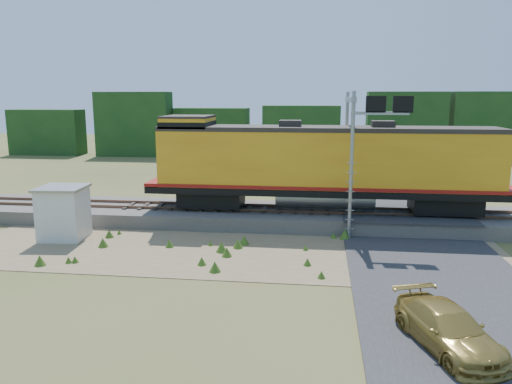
# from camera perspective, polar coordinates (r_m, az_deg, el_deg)

# --- Properties ---
(ground) EXTENTS (140.00, 140.00, 0.00)m
(ground) POSITION_cam_1_polar(r_m,az_deg,el_deg) (23.28, 1.61, -7.27)
(ground) COLOR #475123
(ground) RESTS_ON ground
(ballast) EXTENTS (70.00, 5.00, 0.80)m
(ballast) POSITION_cam_1_polar(r_m,az_deg,el_deg) (28.92, 2.80, -2.82)
(ballast) COLOR slate
(ballast) RESTS_ON ground
(rails) EXTENTS (70.00, 1.54, 0.16)m
(rails) POSITION_cam_1_polar(r_m,az_deg,el_deg) (28.81, 2.81, -1.90)
(rails) COLOR brown
(rails) RESTS_ON ballast
(dirt_shoulder) EXTENTS (26.00, 8.00, 0.03)m
(dirt_shoulder) POSITION_cam_1_polar(r_m,az_deg,el_deg) (24.01, -3.06, -6.67)
(dirt_shoulder) COLOR #8C7754
(dirt_shoulder) RESTS_ON ground
(road) EXTENTS (7.00, 66.00, 0.86)m
(road) POSITION_cam_1_polar(r_m,az_deg,el_deg) (24.34, 18.54, -6.81)
(road) COLOR #38383A
(road) RESTS_ON ground
(tree_line_north) EXTENTS (130.00, 3.00, 6.50)m
(tree_line_north) POSITION_cam_1_polar(r_m,az_deg,el_deg) (60.20, 5.25, 6.88)
(tree_line_north) COLOR #183D16
(tree_line_north) RESTS_ON ground
(weed_clumps) EXTENTS (15.00, 6.20, 0.56)m
(weed_clumps) POSITION_cam_1_polar(r_m,az_deg,el_deg) (23.95, -6.79, -6.81)
(weed_clumps) COLOR #3C5F1B
(weed_clumps) RESTS_ON ground
(locomotive) EXTENTS (20.19, 3.08, 5.21)m
(locomotive) POSITION_cam_1_polar(r_m,az_deg,el_deg) (28.26, 7.38, 3.23)
(locomotive) COLOR black
(locomotive) RESTS_ON rails
(shed) EXTENTS (2.50, 2.50, 2.73)m
(shed) POSITION_cam_1_polar(r_m,az_deg,el_deg) (27.45, -21.15, -2.20)
(shed) COLOR silver
(shed) RESTS_ON ground
(signal_gantry) EXTENTS (2.98, 6.20, 7.51)m
(signal_gantry) POSITION_cam_1_polar(r_m,az_deg,el_deg) (27.45, 11.53, 7.23)
(signal_gantry) COLOR gray
(signal_gantry) RESTS_ON ground
(car) EXTENTS (3.00, 4.54, 1.22)m
(car) POSITION_cam_1_polar(r_m,az_deg,el_deg) (16.04, 21.07, -14.36)
(car) COLOR #A4893D
(car) RESTS_ON ground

